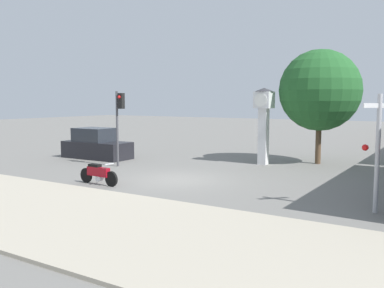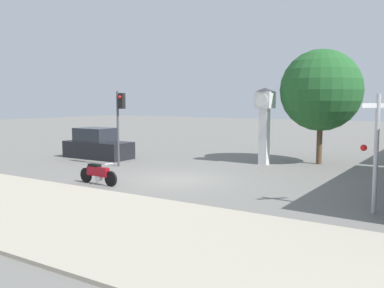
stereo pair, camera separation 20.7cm
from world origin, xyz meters
name	(u,v)px [view 2 (the right image)]	position (x,y,z in m)	size (l,w,h in m)	color
ground_plane	(176,180)	(0.00, 0.00, 0.00)	(120.00, 120.00, 0.00)	slate
sidewalk_strip	(53,211)	(0.00, -6.58, 0.05)	(36.00, 6.00, 0.10)	#B2A893
motorcycle	(98,174)	(-2.09, -2.58, 0.45)	(2.10, 0.46, 0.93)	black
clock_tower	(265,114)	(1.44, 6.20, 2.72)	(1.06, 1.06, 4.09)	white
traffic_light	(120,115)	(-4.57, 1.52, 2.69)	(0.50, 0.35, 3.90)	#47474C
railroad_crossing_signal	(376,149)	(8.26, -1.28, 1.98)	(0.90, 0.82, 3.63)	#B7B7BC
street_tree	(321,90)	(3.87, 8.00, 3.96)	(4.35, 4.35, 6.14)	brown
parked_car	(98,145)	(-7.95, 3.22, 0.75)	(4.21, 1.83, 1.80)	black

